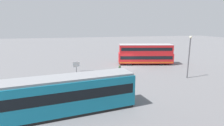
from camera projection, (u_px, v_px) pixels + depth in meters
name	position (u px, v px, depth m)	size (l,w,h in m)	color
ground_plane	(127.00, 68.00, 32.57)	(160.00, 160.00, 0.00)	slate
double_decker_bus	(145.00, 54.00, 35.10)	(10.76, 4.75, 3.95)	red
tram_yellow	(66.00, 94.00, 15.69)	(12.49, 4.26, 3.32)	teal
pedestrian_near_railing	(120.00, 70.00, 26.98)	(0.42, 0.42, 1.79)	#4C3F2D
pedestrian_railing	(102.00, 72.00, 26.75)	(6.21, 0.61, 1.08)	gray
info_sign	(76.00, 67.00, 25.70)	(0.98, 0.32, 2.56)	slate
street_lamp	(189.00, 54.00, 25.69)	(0.36, 0.36, 6.13)	#4C4C51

